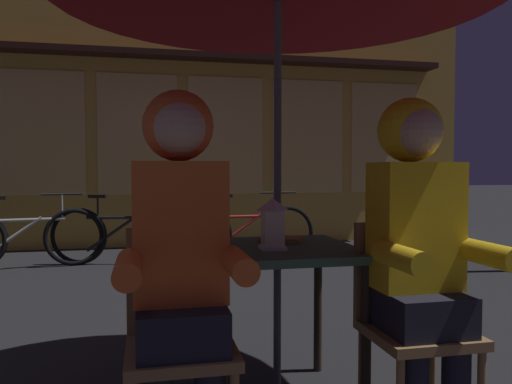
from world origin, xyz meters
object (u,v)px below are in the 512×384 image
at_px(chair_left, 180,330).
at_px(cafe_table, 277,268).
at_px(person_right_hooded, 418,232).
at_px(bicycle_third, 122,235).
at_px(person_left_hooded, 180,239).
at_px(bicycle_fourth, 247,233).
at_px(book, 281,239).
at_px(chair_right, 410,315).
at_px(lantern, 273,223).
at_px(bicycle_second, 25,238).

bearing_deg(chair_left, cafe_table, 37.55).
height_order(person_right_hooded, bicycle_third, person_right_hooded).
bearing_deg(person_left_hooded, bicycle_fourth, 75.40).
relative_size(person_right_hooded, book, 7.00).
bearing_deg(chair_right, person_left_hooded, -176.61).
bearing_deg(person_left_hooded, chair_right, 3.39).
xyz_separation_m(chair_left, book, (0.54, 0.51, 0.26)).
bearing_deg(bicycle_fourth, chair_right, -91.36).
height_order(lantern, book, lantern).
relative_size(chair_left, bicycle_third, 0.53).
bearing_deg(chair_right, lantern, 151.40).
relative_size(lantern, chair_right, 0.27).
relative_size(chair_left, book, 4.35).
distance_m(chair_right, bicycle_third, 4.37).
bearing_deg(bicycle_fourth, book, -98.45).
xyz_separation_m(person_right_hooded, bicycle_second, (-2.40, 4.16, -0.50)).
bearing_deg(bicycle_second, book, -61.19).
relative_size(chair_right, person_right_hooded, 0.62).
relative_size(chair_right, bicycle_second, 0.52).
bearing_deg(person_right_hooded, bicycle_second, 120.00).
distance_m(cafe_table, person_left_hooded, 0.67).
bearing_deg(bicycle_second, lantern, -63.82).
relative_size(bicycle_fourth, book, 8.40).
relative_size(cafe_table, person_right_hooded, 0.53).
xyz_separation_m(cafe_table, chair_right, (0.48, -0.37, -0.15)).
distance_m(person_right_hooded, book, 0.71).
distance_m(bicycle_second, bicycle_third, 1.05).
distance_m(cafe_table, person_right_hooded, 0.67).
distance_m(chair_right, person_right_hooded, 0.36).
relative_size(chair_right, person_left_hooded, 0.62).
distance_m(person_left_hooded, person_right_hooded, 0.96).
xyz_separation_m(person_left_hooded, bicycle_fourth, (1.05, 4.05, -0.50)).
distance_m(person_right_hooded, bicycle_fourth, 4.08).
relative_size(bicycle_second, bicycle_third, 1.01).
bearing_deg(chair_right, bicycle_fourth, 88.64).
xyz_separation_m(cafe_table, book, (0.06, 0.14, 0.11)).
bearing_deg(bicycle_second, bicycle_fourth, -2.47).
relative_size(person_left_hooded, bicycle_second, 0.84).
height_order(person_left_hooded, bicycle_second, person_left_hooded).
height_order(cafe_table, lantern, lantern).
height_order(lantern, person_left_hooded, person_left_hooded).
relative_size(lantern, bicycle_fourth, 0.14).
height_order(chair_left, person_left_hooded, person_left_hooded).
bearing_deg(chair_right, book, 129.88).
distance_m(cafe_table, chair_left, 0.62).
bearing_deg(book, chair_right, -22.29).
distance_m(person_right_hooded, bicycle_third, 4.45).
bearing_deg(chair_left, lantern, 33.26).
relative_size(lantern, chair_left, 0.27).
bearing_deg(bicycle_third, lantern, -77.91).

